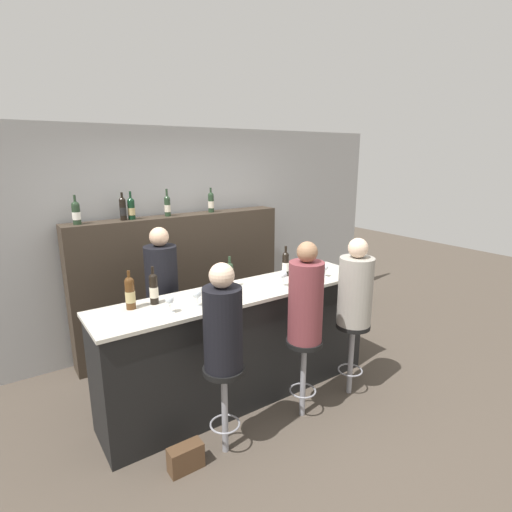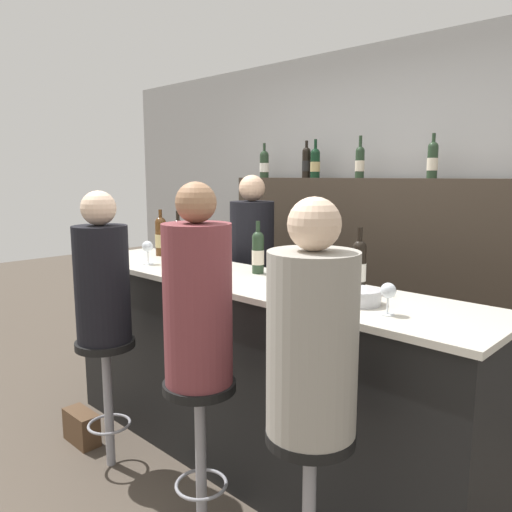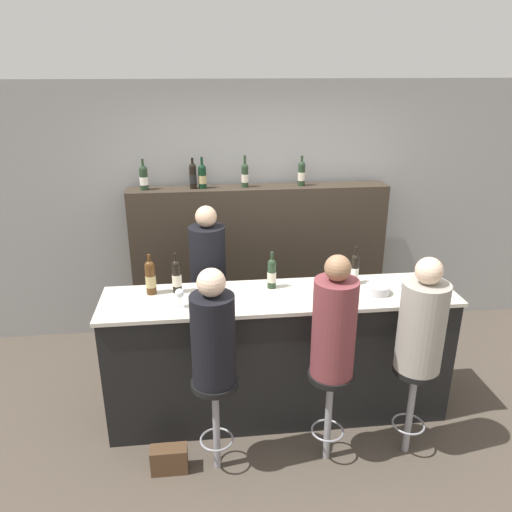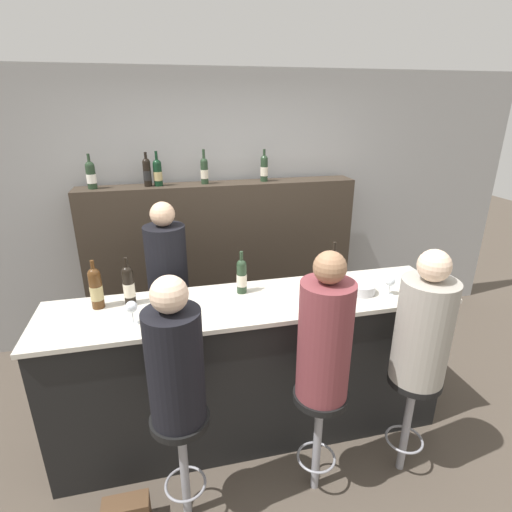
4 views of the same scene
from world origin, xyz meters
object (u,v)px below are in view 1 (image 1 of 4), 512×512
wine_bottle_backbar_1 (123,208)px  guest_seated_right (355,288)px  wine_bottle_counter_3 (286,264)px  handbag (186,458)px  guest_seated_left (223,323)px  wine_glass_3 (325,268)px  wine_glass_2 (283,275)px  bar_stool_middle (304,359)px  guest_seated_middle (306,298)px  wine_bottle_backbar_2 (131,208)px  wine_glass_0 (170,300)px  metal_bowl (308,275)px  wine_bottle_counter_0 (130,293)px  wine_bottle_backbar_3 (167,206)px  bar_stool_right (352,341)px  bartender (164,315)px  bar_stool_left (224,388)px  wine_bottle_counter_2 (230,275)px  wine_bottle_counter_1 (154,288)px  wine_bottle_backbar_4 (211,202)px  wine_bottle_backbar_0 (76,213)px  wine_glass_1 (197,294)px

wine_bottle_backbar_1 → guest_seated_right: bearing=-51.2°
wine_bottle_counter_3 → handbag: 1.99m
guest_seated_left → guest_seated_right: size_ratio=0.99×
wine_glass_3 → guest_seated_left: 1.52m
wine_glass_2 → handbag: size_ratio=0.61×
bar_stool_middle → guest_seated_middle: size_ratio=0.85×
wine_bottle_backbar_2 → wine_glass_0: (-0.20, -1.45, -0.55)m
metal_bowl → guest_seated_middle: guest_seated_middle is taller
wine_bottle_counter_0 → wine_bottle_backbar_1: (0.34, 1.19, 0.52)m
wine_bottle_backbar_3 → bar_stool_right: bearing=-61.6°
wine_glass_0 → bartender: 0.86m
wine_bottle_counter_3 → bar_stool_left: size_ratio=0.42×
wine_bottle_counter_2 → wine_glass_0: 0.75m
wine_bottle_backbar_2 → wine_bottle_counter_1: bearing=-101.1°
wine_bottle_counter_0 → bar_stool_middle: (1.25, -0.71, -0.66)m
wine_bottle_counter_0 → wine_bottle_backbar_1: bearing=74.0°
wine_bottle_backbar_1 → wine_bottle_counter_2: bearing=-63.5°
wine_bottle_backbar_4 → bartender: bearing=-142.4°
bar_stool_right → wine_bottle_backbar_3: bearing=118.4°
wine_bottle_backbar_0 → wine_glass_0: 1.59m
wine_bottle_backbar_1 → bar_stool_left: (0.11, -1.89, -1.18)m
wine_bottle_backbar_0 → bar_stool_left: (0.57, -1.89, -1.17)m
wine_bottle_counter_3 → guest_seated_middle: bearing=-116.2°
wine_bottle_backbar_3 → guest_seated_middle: wine_bottle_backbar_3 is taller
wine_bottle_counter_3 → metal_bowl: (0.13, -0.20, -0.10)m
wine_glass_3 → wine_bottle_backbar_2: bearing=135.4°
guest_seated_left → guest_seated_right: (1.41, 0.00, -0.00)m
wine_bottle_backbar_0 → wine_bottle_backbar_3: 0.96m
wine_bottle_backbar_0 → wine_glass_1: bearing=-68.1°
wine_glass_2 → guest_seated_left: 1.02m
wine_bottle_counter_0 → wine_bottle_backbar_4: size_ratio=1.10×
wine_glass_1 → wine_glass_2: size_ratio=0.94×
wine_bottle_counter_0 → wine_glass_0: (0.23, -0.26, -0.03)m
guest_seated_left → bar_stool_left: bearing=180.0°
wine_glass_2 → bar_stool_left: 1.19m
wine_bottle_counter_2 → wine_glass_0: wine_bottle_counter_2 is taller
wine_bottle_backbar_1 → wine_glass_3: wine_bottle_backbar_1 is taller
wine_bottle_counter_1 → bartender: 0.69m
wine_glass_0 → wine_bottle_counter_2: bearing=20.4°
guest_seated_left → handbag: 1.05m
wine_bottle_backbar_2 → bartender: 1.21m
wine_bottle_backbar_4 → bar_stool_right: wine_bottle_backbar_4 is taller
wine_bottle_counter_3 → guest_seated_right: guest_seated_right is taller
wine_bottle_counter_0 → wine_bottle_backbar_1: wine_bottle_backbar_1 is taller
wine_glass_0 → guest_seated_middle: 1.12m
metal_bowl → wine_glass_2: bearing=-169.8°
wine_bottle_backbar_4 → bartender: (-0.95, -0.73, -0.97)m
wine_glass_1 → bar_stool_right: wine_glass_1 is taller
wine_glass_1 → metal_bowl: 1.27m
wine_bottle_backbar_3 → wine_glass_0: size_ratio=2.06×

